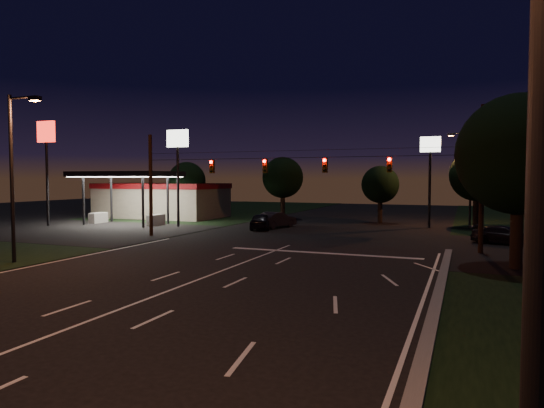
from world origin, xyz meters
The scene contains 23 objects.
ground centered at (0.00, 0.00, 0.00)m, with size 140.00×140.00×0.00m, color black.
cross_street_left centered at (-20.00, 16.00, 0.00)m, with size 20.00×16.00×0.02m, color black.
edge_line_right centered at (9.70, -6.00, 0.01)m, with size 0.14×40.00×0.01m, color silver.
center_line centered at (0.00, -6.00, 0.01)m, with size 0.14×40.00×0.01m, color silver.
stop_bar centered at (3.00, 11.50, 0.01)m, with size 12.00×0.50×0.01m, color silver.
utility_pole_right centered at (12.00, 15.00, 0.00)m, with size 0.30×0.30×9.00m, color black.
utility_pole_left centered at (-12.00, 15.00, 0.00)m, with size 0.28×0.28×8.00m, color black.
signal_span centered at (0.00, 14.96, 5.50)m, with size 24.00×0.40×1.56m.
gas_station centered at (-21.86, 30.39, 2.38)m, with size 14.20×16.10×5.25m.
pole_sign_left_near centered at (-14.00, 22.00, 6.98)m, with size 2.20×0.30×9.10m.
pole_sign_left_far centered at (-26.00, 18.00, 7.61)m, with size 2.00×0.30×10.00m.
pole_sign_right centered at (8.00, 30.00, 6.24)m, with size 1.80×0.30×8.40m.
street_light_right_near centered at (11.24, -14.00, 5.24)m, with size 2.20×0.35×9.00m.
street_light_left centered at (-11.24, 2.00, 5.24)m, with size 2.20×0.35×9.00m.
street_light_right_far centered at (11.24, 32.00, 5.24)m, with size 2.20×0.35×9.00m.
tree_right_near centered at (13.53, 10.17, 5.68)m, with size 6.00×6.00×8.76m.
tree_far_a centered at (-17.98, 30.12, 4.26)m, with size 4.20×4.20×6.42m.
tree_far_b centered at (-7.98, 34.13, 4.61)m, with size 4.60×4.60×6.98m.
tree_far_c centered at (3.02, 33.10, 3.90)m, with size 3.80×3.80×5.86m.
tree_far_d centered at (12.02, 31.13, 4.83)m, with size 4.80×4.80×7.30m.
car_oncoming_a centered at (-5.85, 22.80, 0.72)m, with size 1.71×4.25×1.45m, color black.
car_oncoming_b centered at (-5.18, 24.74, 0.73)m, with size 1.55×4.45×1.47m, color black.
car_cross centered at (13.68, 19.82, 0.64)m, with size 1.79×4.39×1.27m, color black.
Camera 1 is at (11.11, -16.91, 4.55)m, focal length 32.00 mm.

